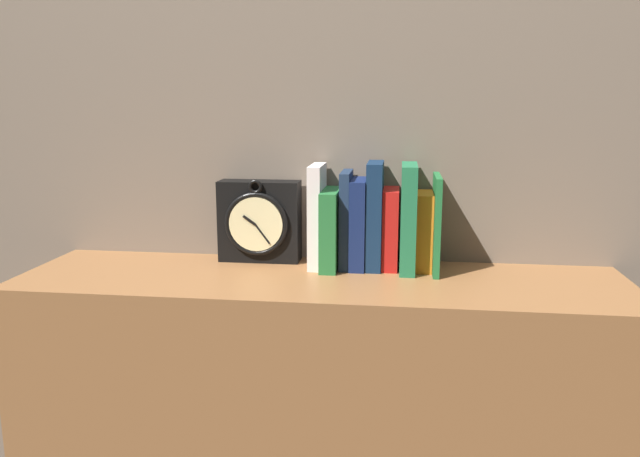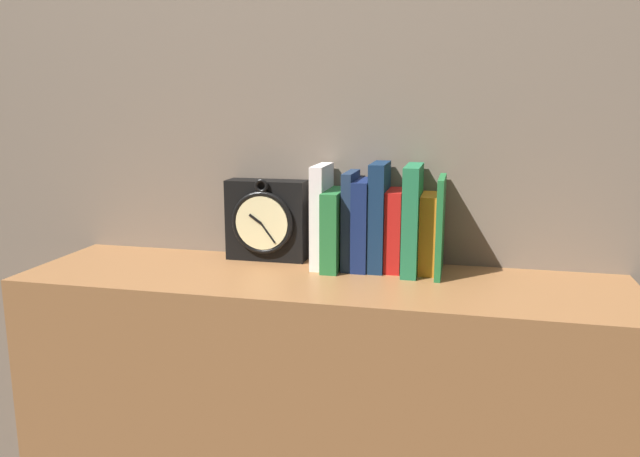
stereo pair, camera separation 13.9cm
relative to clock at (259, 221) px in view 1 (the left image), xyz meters
The scene contains 12 objects.
wall_back 0.50m from the clock, 23.89° to the left, with size 6.00×0.05×2.60m.
bookshelf 0.52m from the clock, 38.48° to the right, with size 1.38×0.37×0.74m.
clock is the anchor object (origin of this frame).
book_slot0_white 0.15m from the clock, 10.17° to the right, with size 0.03×0.13×0.24m.
book_slot1_green 0.19m from the clock, 11.76° to the right, with size 0.04×0.16×0.19m.
book_slot2_navy 0.22m from the clock, ahead, with size 0.02×0.13×0.23m.
book_slot3_navy 0.25m from the clock, ahead, with size 0.04×0.13×0.21m.
book_slot4_navy 0.29m from the clock, ahead, with size 0.04×0.13×0.25m.
book_slot5_red 0.32m from the clock, ahead, with size 0.04×0.12×0.19m.
book_slot6_green 0.37m from the clock, ahead, with size 0.04×0.15×0.25m.
book_slot7_orange 0.40m from the clock, ahead, with size 0.04×0.12×0.18m.
book_slot8_green 0.43m from the clock, ahead, with size 0.01×0.16×0.23m.
Camera 1 is at (0.18, -1.35, 1.13)m, focal length 35.00 mm.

